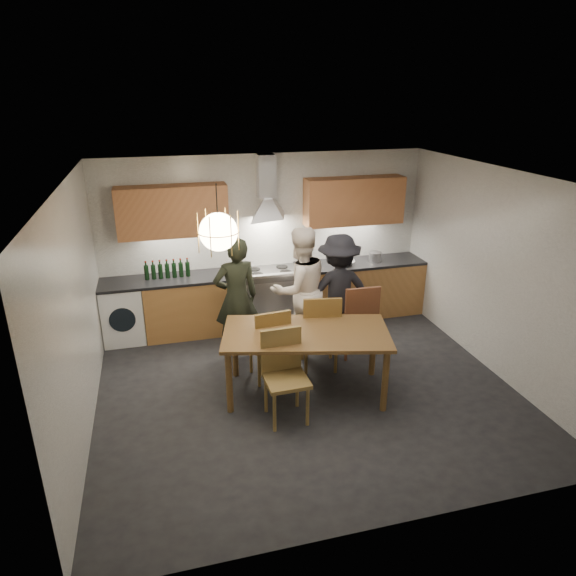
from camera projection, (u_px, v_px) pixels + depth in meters
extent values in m
plane|color=black|center=(306.00, 388.00, 6.39)|extent=(5.00, 5.00, 0.00)
cube|color=silver|center=(265.00, 239.00, 7.94)|extent=(5.00, 0.02, 2.60)
cube|color=silver|center=(393.00, 397.00, 3.89)|extent=(5.00, 0.02, 2.60)
cube|color=silver|center=(77.00, 314.00, 5.33)|extent=(0.02, 4.50, 2.60)
cube|color=silver|center=(495.00, 273.00, 6.51)|extent=(0.02, 4.50, 2.60)
cube|color=white|center=(309.00, 178.00, 5.44)|extent=(5.00, 4.50, 0.02)
cube|color=tan|center=(194.00, 306.00, 7.71)|extent=(1.45, 0.60, 0.86)
cube|color=tan|center=(359.00, 289.00, 8.34)|extent=(2.05, 0.60, 0.86)
cube|color=white|center=(123.00, 313.00, 7.47)|extent=(0.58, 0.58, 0.85)
cube|color=black|center=(171.00, 280.00, 7.48)|extent=(2.05, 0.62, 0.04)
cube|color=black|center=(360.00, 263.00, 8.18)|extent=(2.05, 0.62, 0.04)
cube|color=silver|center=(270.00, 300.00, 8.00)|extent=(0.90, 0.60, 0.80)
cube|color=black|center=(275.00, 308.00, 7.75)|extent=(0.78, 0.02, 0.42)
cube|color=slate|center=(270.00, 273.00, 7.84)|extent=(0.90, 0.60, 0.08)
cube|color=silver|center=(274.00, 275.00, 7.59)|extent=(0.90, 0.08, 0.04)
cube|color=#C27C4A|center=(172.00, 211.00, 7.26)|extent=(1.55, 0.35, 0.72)
cube|color=#C27C4A|center=(354.00, 201.00, 7.91)|extent=(1.55, 0.35, 0.72)
cube|color=silver|center=(266.00, 176.00, 7.47)|extent=(0.26, 0.22, 0.62)
cylinder|color=black|center=(217.00, 208.00, 5.21)|extent=(0.01, 0.01, 0.50)
sphere|color=#FFE0A5|center=(218.00, 232.00, 5.30)|extent=(0.40, 0.40, 0.40)
torus|color=gold|center=(218.00, 232.00, 5.30)|extent=(0.43, 0.43, 0.01)
cube|color=brown|center=(306.00, 333.00, 6.03)|extent=(2.12, 1.41, 0.04)
cylinder|color=brown|center=(229.00, 382.00, 5.79)|extent=(0.08, 0.08, 0.78)
cylinder|color=brown|center=(235.00, 349.00, 6.54)|extent=(0.08, 0.08, 0.78)
cylinder|color=brown|center=(385.00, 381.00, 5.82)|extent=(0.08, 0.08, 0.78)
cylinder|color=brown|center=(373.00, 348.00, 6.56)|extent=(0.08, 0.08, 0.78)
cube|color=brown|center=(268.00, 343.00, 6.47)|extent=(0.49, 0.49, 0.04)
cube|color=brown|center=(273.00, 331.00, 6.20)|extent=(0.45, 0.08, 0.49)
cylinder|color=brown|center=(277.00, 352.00, 6.78)|extent=(0.04, 0.04, 0.46)
cylinder|color=brown|center=(287.00, 365.00, 6.46)|extent=(0.04, 0.04, 0.46)
cylinder|color=brown|center=(251.00, 357.00, 6.66)|extent=(0.04, 0.04, 0.46)
cylinder|color=brown|center=(259.00, 370.00, 6.34)|extent=(0.04, 0.04, 0.46)
cube|color=brown|center=(319.00, 331.00, 6.72)|extent=(0.56, 0.56, 0.05)
cube|color=brown|center=(322.00, 318.00, 6.41)|extent=(0.48, 0.13, 0.53)
cylinder|color=brown|center=(331.00, 342.00, 7.01)|extent=(0.04, 0.04, 0.49)
cylinder|color=brown|center=(336.00, 356.00, 6.65)|extent=(0.04, 0.04, 0.49)
cylinder|color=brown|center=(303.00, 343.00, 6.98)|extent=(0.04, 0.04, 0.49)
cylinder|color=brown|center=(306.00, 357.00, 6.62)|extent=(0.04, 0.04, 0.49)
cube|color=brown|center=(356.00, 319.00, 7.07)|extent=(0.49, 0.49, 0.05)
cube|color=brown|center=(362.00, 306.00, 6.77)|extent=(0.48, 0.05, 0.52)
cylinder|color=brown|center=(363.00, 329.00, 7.39)|extent=(0.04, 0.04, 0.49)
cylinder|color=brown|center=(373.00, 341.00, 7.04)|extent=(0.04, 0.04, 0.49)
cylinder|color=brown|center=(337.00, 332.00, 7.30)|extent=(0.04, 0.04, 0.49)
cylinder|color=brown|center=(346.00, 344.00, 6.95)|extent=(0.04, 0.04, 0.49)
cube|color=brown|center=(286.00, 380.00, 5.63)|extent=(0.48, 0.48, 0.04)
cube|color=brown|center=(281.00, 349.00, 5.72)|extent=(0.47, 0.06, 0.51)
cylinder|color=brown|center=(275.00, 412.00, 5.51)|extent=(0.04, 0.04, 0.47)
cylinder|color=brown|center=(266.00, 394.00, 5.84)|extent=(0.04, 0.04, 0.47)
cylinder|color=brown|center=(308.00, 407.00, 5.61)|extent=(0.04, 0.04, 0.47)
cylinder|color=brown|center=(297.00, 389.00, 5.94)|extent=(0.04, 0.04, 0.47)
imported|color=black|center=(236.00, 298.00, 6.93)|extent=(0.66, 0.48, 1.69)
imported|color=white|center=(300.00, 290.00, 7.09)|extent=(0.99, 0.85, 1.77)
imported|color=black|center=(338.00, 291.00, 7.21)|extent=(1.11, 0.69, 1.64)
imported|color=silver|center=(344.00, 262.00, 8.04)|extent=(0.38, 0.38, 0.08)
cylinder|color=#B5B5B9|center=(375.00, 257.00, 8.19)|extent=(0.25, 0.25, 0.14)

